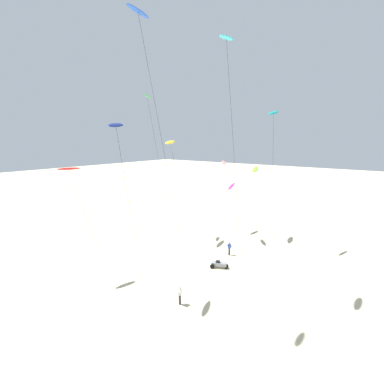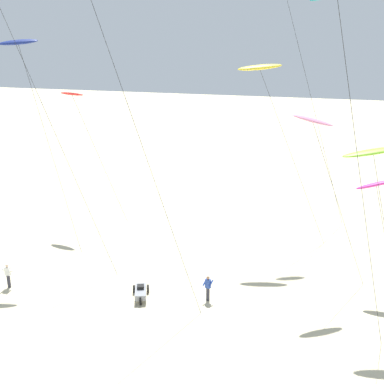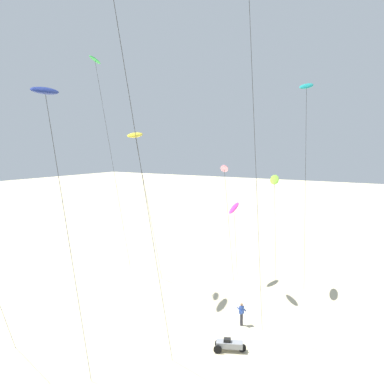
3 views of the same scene
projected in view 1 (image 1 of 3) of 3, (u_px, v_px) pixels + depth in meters
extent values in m
plane|color=beige|center=(261.00, 289.00, 31.38)|extent=(260.00, 260.00, 0.00)
ellipsoid|color=#8CD833|center=(255.00, 169.00, 46.23)|extent=(3.42, 1.86, 0.84)
cylinder|color=#262626|center=(256.00, 202.00, 48.26)|extent=(2.52, 0.67, 9.91)
ellipsoid|color=green|center=(147.00, 96.00, 46.78)|extent=(2.19, 1.41, 0.77)
cylinder|color=#262626|center=(159.00, 165.00, 51.48)|extent=(6.34, 1.66, 20.38)
ellipsoid|color=pink|center=(224.00, 163.00, 45.16)|extent=(2.73, 1.90, 1.06)
cylinder|color=#262626|center=(227.00, 199.00, 47.99)|extent=(4.06, 1.07, 10.97)
ellipsoid|color=blue|center=(138.00, 11.00, 23.71)|extent=(2.17, 0.62, 0.71)
cylinder|color=#262626|center=(167.00, 167.00, 29.63)|extent=(8.35, 2.17, 23.72)
ellipsoid|color=#33BFE0|center=(226.00, 38.00, 28.71)|extent=(2.71, 0.94, 0.52)
cylinder|color=#262626|center=(235.00, 165.00, 34.07)|extent=(7.23, 1.89, 23.28)
ellipsoid|color=navy|center=(116.00, 125.00, 27.86)|extent=(2.74, 1.81, 0.72)
cylinder|color=#262626|center=(130.00, 210.00, 30.72)|extent=(3.28, 0.87, 15.52)
ellipsoid|color=teal|center=(273.00, 113.00, 41.01)|extent=(2.41, 0.85, 0.96)
cylinder|color=#262626|center=(273.00, 180.00, 44.30)|extent=(3.82, 1.01, 17.56)
ellipsoid|color=red|center=(69.00, 169.00, 32.29)|extent=(2.47, 0.95, 0.42)
cylinder|color=#262626|center=(87.00, 220.00, 35.24)|extent=(4.22, 1.11, 11.38)
ellipsoid|color=#D8339E|center=(231.00, 186.00, 49.71)|extent=(2.54, 0.98, 1.07)
cylinder|color=#262626|center=(232.00, 208.00, 51.17)|extent=(1.84, 0.50, 6.98)
ellipsoid|color=yellow|center=(170.00, 142.00, 44.62)|extent=(3.33, 1.86, 0.79)
cylinder|color=#262626|center=(179.00, 189.00, 48.43)|extent=(5.61, 1.47, 13.76)
cylinder|color=#33333D|center=(180.00, 300.00, 28.43)|extent=(0.22, 0.22, 0.88)
cube|color=white|center=(180.00, 292.00, 28.30)|extent=(0.36, 0.24, 0.58)
sphere|color=beige|center=(180.00, 288.00, 28.24)|extent=(0.20, 0.20, 0.20)
cylinder|color=white|center=(178.00, 292.00, 28.11)|extent=(0.15, 0.51, 0.39)
cylinder|color=white|center=(181.00, 290.00, 28.48)|extent=(0.15, 0.51, 0.39)
cylinder|color=#33333D|center=(229.00, 252.00, 40.26)|extent=(0.22, 0.22, 0.88)
cube|color=#2D4CA5|center=(229.00, 246.00, 40.13)|extent=(0.38, 0.27, 0.58)
sphere|color=#9E7051|center=(229.00, 243.00, 40.06)|extent=(0.20, 0.20, 0.20)
cylinder|color=#2D4CA5|center=(231.00, 245.00, 40.26)|extent=(0.20, 0.51, 0.39)
cylinder|color=#2D4CA5|center=(228.00, 246.00, 39.99)|extent=(0.20, 0.51, 0.39)
cube|color=gray|center=(219.00, 264.00, 36.34)|extent=(1.33, 1.84, 0.36)
cube|color=black|center=(218.00, 262.00, 36.33)|extent=(0.58, 0.58, 0.20)
cylinder|color=black|center=(226.00, 266.00, 36.18)|extent=(0.32, 0.52, 0.52)
cylinder|color=black|center=(214.00, 263.00, 36.97)|extent=(0.32, 0.52, 0.52)
cylinder|color=black|center=(212.00, 267.00, 36.10)|extent=(0.32, 0.52, 0.52)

